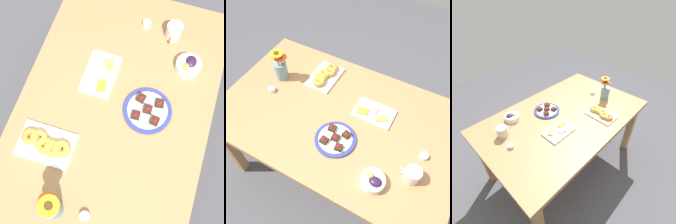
{
  "view_description": "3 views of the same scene",
  "coord_description": "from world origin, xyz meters",
  "views": [
    {
      "loc": [
        0.51,
        0.16,
        2.26
      ],
      "look_at": [
        0.0,
        0.0,
        0.78
      ],
      "focal_mm": 50.0,
      "sensor_mm": 36.0,
      "label": 1
    },
    {
      "loc": [
        -0.47,
        0.85,
        2.06
      ],
      "look_at": [
        0.0,
        0.0,
        0.78
      ],
      "focal_mm": 40.0,
      "sensor_mm": 36.0,
      "label": 2
    },
    {
      "loc": [
        -0.96,
        -0.92,
        1.82
      ],
      "look_at": [
        0.0,
        0.0,
        0.78
      ],
      "focal_mm": 28.0,
      "sensor_mm": 36.0,
      "label": 3
    }
  ],
  "objects": [
    {
      "name": "ground_plane",
      "position": [
        0.0,
        0.0,
        0.0
      ],
      "size": [
        6.0,
        6.0,
        0.0
      ],
      "primitive_type": "plane",
      "color": "#4C4C51"
    },
    {
      "name": "dining_table",
      "position": [
        0.0,
        0.0,
        0.65
      ],
      "size": [
        1.6,
        1.0,
        0.74
      ],
      "color": "#A87A4C",
      "rests_on": "ground_plane"
    },
    {
      "name": "coffee_mug",
      "position": [
        -0.56,
        0.18,
        0.79
      ],
      "size": [
        0.13,
        0.09,
        0.09
      ],
      "color": "beige",
      "rests_on": "dining_table"
    },
    {
      "name": "grape_bowl",
      "position": [
        -0.38,
        0.31,
        0.77
      ],
      "size": [
        0.14,
        0.14,
        0.07
      ],
      "color": "white",
      "rests_on": "dining_table"
    },
    {
      "name": "cheese_platter",
      "position": [
        -0.2,
        -0.13,
        0.75
      ],
      "size": [
        0.26,
        0.17,
        0.03
      ],
      "color": "white",
      "rests_on": "dining_table"
    },
    {
      "name": "croissant_platter",
      "position": [
        0.25,
        -0.26,
        0.76
      ],
      "size": [
        0.19,
        0.28,
        0.05
      ],
      "color": "white",
      "rests_on": "dining_table"
    },
    {
      "name": "jam_cup_honey",
      "position": [
        0.52,
        0.03,
        0.76
      ],
      "size": [
        0.05,
        0.05,
        0.03
      ],
      "color": "white",
      "rests_on": "dining_table"
    },
    {
      "name": "jam_cup_berry",
      "position": [
        -0.58,
        0.02,
        0.76
      ],
      "size": [
        0.05,
        0.05,
        0.03
      ],
      "color": "white",
      "rests_on": "dining_table"
    },
    {
      "name": "dessert_plate",
      "position": [
        -0.07,
        0.17,
        0.75
      ],
      "size": [
        0.25,
        0.25,
        0.05
      ],
      "color": "navy",
      "rests_on": "dining_table"
    },
    {
      "name": "flower_vase",
      "position": [
        0.53,
        -0.11,
        0.83
      ],
      "size": [
        0.11,
        0.11,
        0.25
      ],
      "color": "#6B939E",
      "rests_on": "dining_table"
    }
  ]
}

